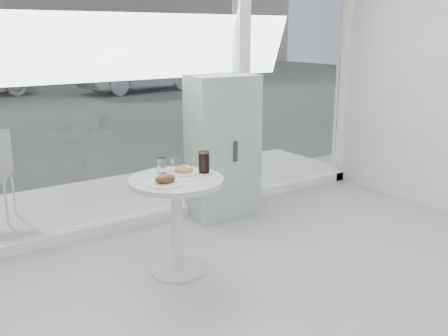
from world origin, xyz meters
TOP-DOWN VIEW (x-y plane):
  - storefront at (0.07, 3.00)m, footprint 5.00×0.14m
  - main_table at (-0.50, 1.90)m, footprint 0.72×0.72m
  - patio_deck at (0.00, 3.80)m, footprint 5.60×1.60m
  - mint_cabinet at (0.51, 2.78)m, footprint 0.70×0.50m
  - car_silver at (4.66, 13.53)m, footprint 4.15×1.97m
  - plate_fritter at (-0.64, 1.81)m, footprint 0.25×0.25m
  - plate_donut at (-0.38, 1.99)m, footprint 0.24×0.24m
  - water_tumbler_a at (-0.52, 2.10)m, footprint 0.07×0.07m
  - water_tumbler_b at (-0.43, 2.05)m, footprint 0.07×0.07m
  - cola_glass at (-0.24, 1.93)m, footprint 0.09×0.09m

SIDE VIEW (x-z plane):
  - patio_deck at x=0.00m, z-range 0.00..0.05m
  - main_table at x=-0.50m, z-range 0.17..0.94m
  - car_silver at x=4.66m, z-range 0.00..1.31m
  - mint_cabinet at x=0.51m, z-range 0.00..1.43m
  - plate_donut at x=-0.38m, z-range 0.76..0.82m
  - plate_fritter at x=-0.64m, z-range 0.76..0.83m
  - water_tumbler_a at x=-0.52m, z-range 0.76..0.88m
  - water_tumbler_b at x=-0.43m, z-range 0.76..0.88m
  - cola_glass at x=-0.24m, z-range 0.77..0.94m
  - storefront at x=0.07m, z-range 0.21..3.21m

